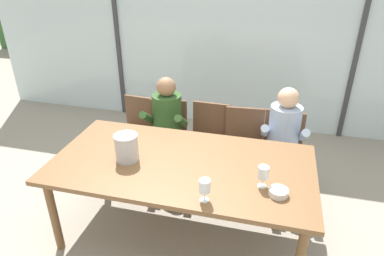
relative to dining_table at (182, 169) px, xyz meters
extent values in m
plane|color=#9E9384|center=(0.00, 1.00, -0.70)|extent=(14.00, 14.00, 0.00)
cube|color=silver|center=(0.00, 2.40, 0.60)|extent=(7.40, 0.03, 2.60)
cube|color=#38383D|center=(-1.67, 2.38, 0.60)|extent=(0.06, 0.06, 2.60)
cube|color=#38383D|center=(1.67, 2.38, 0.60)|extent=(0.06, 0.06, 2.60)
cube|color=#386633|center=(0.00, 6.62, 0.01)|extent=(13.40, 2.40, 1.43)
cube|color=brown|center=(0.00, 0.00, 0.05)|extent=(2.20, 1.13, 0.04)
cylinder|color=brown|center=(-1.00, -0.47, -0.34)|extent=(0.07, 0.07, 0.73)
cylinder|color=brown|center=(-1.00, 0.47, -0.34)|extent=(0.07, 0.07, 0.73)
cylinder|color=brown|center=(1.00, 0.47, -0.34)|extent=(0.07, 0.07, 0.73)
cube|color=brown|center=(-0.81, 0.87, -0.27)|extent=(0.48, 0.48, 0.03)
cube|color=brown|center=(-0.79, 1.07, -0.05)|extent=(0.42, 0.07, 0.42)
cylinder|color=brown|center=(-1.02, 0.70, -0.49)|extent=(0.04, 0.04, 0.42)
cylinder|color=brown|center=(-0.64, 0.67, -0.49)|extent=(0.04, 0.04, 0.42)
cylinder|color=brown|center=(-0.98, 1.08, -0.49)|extent=(0.04, 0.04, 0.42)
cylinder|color=brown|center=(-0.61, 1.05, -0.49)|extent=(0.04, 0.04, 0.42)
cube|color=brown|center=(-0.43, 0.87, -0.27)|extent=(0.49, 0.49, 0.03)
cube|color=brown|center=(-0.46, 1.06, -0.05)|extent=(0.42, 0.09, 0.42)
cylinder|color=brown|center=(-0.60, 0.65, -0.49)|extent=(0.04, 0.04, 0.42)
cylinder|color=brown|center=(-0.22, 0.70, -0.49)|extent=(0.04, 0.04, 0.42)
cylinder|color=brown|center=(-0.65, 1.03, -0.49)|extent=(0.04, 0.04, 0.42)
cylinder|color=brown|center=(-0.27, 1.08, -0.49)|extent=(0.04, 0.04, 0.42)
cube|color=brown|center=(0.03, 0.90, -0.27)|extent=(0.46, 0.46, 0.03)
cube|color=brown|center=(0.03, 1.10, -0.05)|extent=(0.42, 0.05, 0.42)
cylinder|color=brown|center=(-0.17, 0.72, -0.49)|extent=(0.04, 0.04, 0.42)
cylinder|color=brown|center=(0.21, 0.70, -0.49)|extent=(0.04, 0.04, 0.42)
cylinder|color=brown|center=(-0.16, 1.10, -0.49)|extent=(0.04, 0.04, 0.42)
cylinder|color=brown|center=(0.22, 1.08, -0.49)|extent=(0.04, 0.04, 0.42)
cube|color=brown|center=(0.43, 0.86, -0.27)|extent=(0.47, 0.47, 0.03)
cube|color=brown|center=(0.42, 1.06, -0.05)|extent=(0.42, 0.07, 0.42)
cylinder|color=brown|center=(0.26, 0.66, -0.49)|extent=(0.04, 0.04, 0.42)
cylinder|color=brown|center=(0.64, 0.69, -0.49)|extent=(0.04, 0.04, 0.42)
cylinder|color=brown|center=(0.23, 1.04, -0.49)|extent=(0.04, 0.04, 0.42)
cylinder|color=brown|center=(0.61, 1.06, -0.49)|extent=(0.04, 0.04, 0.42)
cube|color=brown|center=(0.83, 0.87, -0.27)|extent=(0.47, 0.47, 0.03)
cube|color=brown|center=(0.84, 1.07, -0.05)|extent=(0.42, 0.06, 0.42)
cylinder|color=brown|center=(0.63, 0.70, -0.49)|extent=(0.04, 0.04, 0.42)
cylinder|color=brown|center=(1.00, 0.67, -0.49)|extent=(0.04, 0.04, 0.42)
cylinder|color=brown|center=(0.65, 1.08, -0.49)|extent=(0.04, 0.04, 0.42)
cylinder|color=brown|center=(1.03, 1.05, -0.49)|extent=(0.04, 0.04, 0.42)
cylinder|color=#2D5123|center=(-0.43, 0.92, 0.02)|extent=(0.33, 0.33, 0.52)
sphere|color=#936B4C|center=(-0.43, 0.92, 0.38)|extent=(0.21, 0.21, 0.21)
cube|color=#47423D|center=(-0.51, 0.71, -0.24)|extent=(0.14, 0.40, 0.13)
cube|color=#47423D|center=(-0.33, 0.72, -0.24)|extent=(0.14, 0.40, 0.13)
cylinder|color=#47423D|center=(-0.50, 0.51, -0.48)|extent=(0.10, 0.10, 0.44)
cylinder|color=#47423D|center=(-0.32, 0.52, -0.48)|extent=(0.10, 0.10, 0.44)
cylinder|color=#2D5123|center=(-0.61, 0.79, 0.05)|extent=(0.09, 0.33, 0.26)
cylinder|color=#2D5123|center=(-0.23, 0.80, 0.05)|extent=(0.09, 0.33, 0.26)
cylinder|color=#9EB2D1|center=(0.83, 0.92, 0.02)|extent=(0.32, 0.32, 0.52)
sphere|color=#DBAD89|center=(0.83, 0.92, 0.38)|extent=(0.21, 0.21, 0.21)
cube|color=#47423D|center=(0.75, 0.72, -0.24)|extent=(0.13, 0.40, 0.13)
cube|color=#47423D|center=(0.93, 0.72, -0.24)|extent=(0.13, 0.40, 0.13)
cylinder|color=#47423D|center=(0.75, 0.52, -0.48)|extent=(0.10, 0.10, 0.44)
cylinder|color=#47423D|center=(0.93, 0.52, -0.48)|extent=(0.10, 0.10, 0.44)
cylinder|color=#9EB2D1|center=(0.64, 0.79, 0.05)|extent=(0.08, 0.32, 0.26)
cylinder|color=#9EB2D1|center=(1.02, 0.80, 0.05)|extent=(0.08, 0.32, 0.26)
cylinder|color=#B7B7BC|center=(-0.46, -0.07, 0.18)|extent=(0.20, 0.20, 0.23)
torus|color=silver|center=(-0.46, -0.07, 0.30)|extent=(0.20, 0.20, 0.01)
cylinder|color=silver|center=(0.80, -0.25, 0.09)|extent=(0.14, 0.14, 0.05)
cylinder|color=silver|center=(0.68, -0.17, 0.07)|extent=(0.07, 0.07, 0.00)
cylinder|color=silver|center=(0.68, -0.17, 0.11)|extent=(0.01, 0.01, 0.07)
cylinder|color=silver|center=(0.68, -0.17, 0.19)|extent=(0.08, 0.08, 0.09)
cylinder|color=silver|center=(0.29, -0.44, 0.07)|extent=(0.07, 0.07, 0.00)
cylinder|color=silver|center=(0.29, -0.44, 0.11)|extent=(0.01, 0.01, 0.07)
cylinder|color=silver|center=(0.29, -0.44, 0.19)|extent=(0.08, 0.08, 0.09)
cylinder|color=maroon|center=(0.29, -0.44, 0.17)|extent=(0.07, 0.07, 0.04)
camera|label=1|loc=(0.69, -2.34, 1.65)|focal=31.91mm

